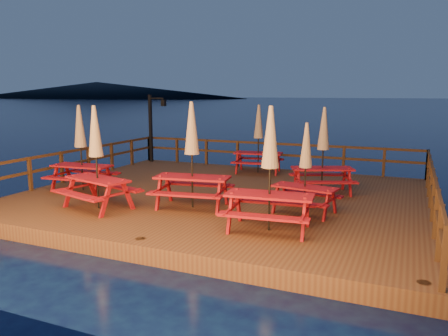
# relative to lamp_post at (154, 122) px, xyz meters

# --- Properties ---
(ground) EXTENTS (500.00, 500.00, 0.00)m
(ground) POSITION_rel_lamp_post_xyz_m (5.39, -4.55, -2.20)
(ground) COLOR black
(ground) RESTS_ON ground
(deck) EXTENTS (12.00, 10.00, 0.40)m
(deck) POSITION_rel_lamp_post_xyz_m (5.39, -4.55, -2.00)
(deck) COLOR #4E2C19
(deck) RESTS_ON ground
(deck_piles) EXTENTS (11.44, 9.44, 1.40)m
(deck_piles) POSITION_rel_lamp_post_xyz_m (5.39, -4.55, -2.50)
(deck_piles) COLOR #371C11
(deck_piles) RESTS_ON ground
(railing) EXTENTS (11.80, 9.75, 1.10)m
(railing) POSITION_rel_lamp_post_xyz_m (5.39, -2.77, -1.03)
(railing) COLOR #371C11
(railing) RESTS_ON deck
(lamp_post) EXTENTS (0.85, 0.18, 3.00)m
(lamp_post) POSITION_rel_lamp_post_xyz_m (0.00, 0.00, 0.00)
(lamp_post) COLOR black
(lamp_post) RESTS_ON deck
(headland_left) EXTENTS (180.00, 84.00, 9.00)m
(headland_left) POSITION_rel_lamp_post_xyz_m (-154.61, 185.45, 2.30)
(headland_left) COLOR black
(headland_left) RESTS_ON ground
(picnic_table_0) EXTENTS (2.25, 1.95, 2.88)m
(picnic_table_0) POSITION_rel_lamp_post_xyz_m (5.23, -6.38, -0.30)
(picnic_table_0) COLOR maroon
(picnic_table_0) RESTS_ON deck
(picnic_table_1) EXTENTS (1.85, 1.61, 2.37)m
(picnic_table_1) POSITION_rel_lamp_post_xyz_m (8.19, -5.75, -0.57)
(picnic_table_1) COLOR maroon
(picnic_table_1) RESTS_ON deck
(picnic_table_2) EXTENTS (2.14, 1.83, 2.83)m
(picnic_table_2) POSITION_rel_lamp_post_xyz_m (7.77, -7.49, -0.32)
(picnic_table_2) COLOR maroon
(picnic_table_2) RESTS_ON deck
(picnic_table_3) EXTENTS (2.30, 2.06, 2.78)m
(picnic_table_3) POSITION_rel_lamp_post_xyz_m (2.92, -7.48, -0.35)
(picnic_table_3) COLOR maroon
(picnic_table_3) RESTS_ON deck
(picnic_table_4) EXTENTS (2.05, 1.78, 2.65)m
(picnic_table_4) POSITION_rel_lamp_post_xyz_m (5.19, -0.70, -0.42)
(picnic_table_4) COLOR maroon
(picnic_table_4) RESTS_ON deck
(picnic_table_5) EXTENTS (2.32, 2.14, 2.68)m
(picnic_table_5) POSITION_rel_lamp_post_xyz_m (8.16, -3.25, -0.41)
(picnic_table_5) COLOR maroon
(picnic_table_5) RESTS_ON deck
(picnic_table_6) EXTENTS (2.03, 1.72, 2.73)m
(picnic_table_6) POSITION_rel_lamp_post_xyz_m (0.99, -5.87, -0.38)
(picnic_table_6) COLOR maroon
(picnic_table_6) RESTS_ON deck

